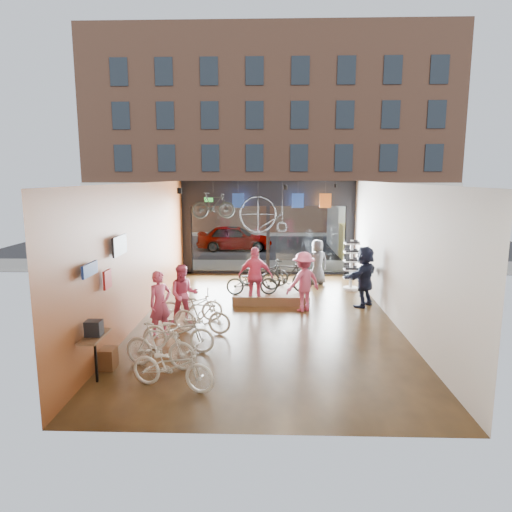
{
  "coord_description": "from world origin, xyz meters",
  "views": [
    {
      "loc": [
        0.1,
        -12.52,
        3.97
      ],
      "look_at": [
        -0.35,
        1.4,
        1.54
      ],
      "focal_mm": 32.0,
      "sensor_mm": 36.0,
      "label": 1
    }
  ],
  "objects_px": {
    "customer_0": "(160,304)",
    "customer_5": "(364,276)",
    "display_bike_right": "(264,273)",
    "hung_bike": "(213,205)",
    "box_truck": "(355,230)",
    "floor_bike_2": "(178,332)",
    "display_bike_mid": "(286,276)",
    "customer_1": "(184,295)",
    "penny_farthing": "(266,216)",
    "sunglasses_rack": "(351,265)",
    "customer_3": "(303,282)",
    "street_car": "(235,238)",
    "display_platform": "(271,295)",
    "floor_bike_1": "(160,346)",
    "customer_4": "(317,262)",
    "floor_bike_4": "(191,305)",
    "display_bike_left": "(252,282)",
    "customer_2": "(255,276)",
    "floor_bike_3": "(202,316)",
    "floor_bike_0": "(173,366)"
  },
  "relations": [
    {
      "from": "display_bike_mid",
      "to": "penny_farthing",
      "type": "distance_m",
      "value": 3.55
    },
    {
      "from": "display_bike_right",
      "to": "hung_bike",
      "type": "distance_m",
      "value": 3.27
    },
    {
      "from": "customer_4",
      "to": "customer_5",
      "type": "bearing_deg",
      "value": 95.34
    },
    {
      "from": "sunglasses_rack",
      "to": "hung_bike",
      "type": "xyz_separation_m",
      "value": [
        -4.95,
        0.88,
        2.03
      ]
    },
    {
      "from": "box_truck",
      "to": "street_car",
      "type": "bearing_deg",
      "value": 171.0
    },
    {
      "from": "box_truck",
      "to": "display_bike_right",
      "type": "height_order",
      "value": "box_truck"
    },
    {
      "from": "display_platform",
      "to": "customer_0",
      "type": "distance_m",
      "value": 4.58
    },
    {
      "from": "floor_bike_1",
      "to": "customer_2",
      "type": "xyz_separation_m",
      "value": [
        1.84,
        4.83,
        0.43
      ]
    },
    {
      "from": "customer_3",
      "to": "penny_farthing",
      "type": "height_order",
      "value": "penny_farthing"
    },
    {
      "from": "display_platform",
      "to": "box_truck",
      "type": "bearing_deg",
      "value": 64.32
    },
    {
      "from": "floor_bike_1",
      "to": "hung_bike",
      "type": "xyz_separation_m",
      "value": [
        0.19,
        7.73,
        2.44
      ]
    },
    {
      "from": "floor_bike_1",
      "to": "customer_4",
      "type": "height_order",
      "value": "customer_4"
    },
    {
      "from": "display_platform",
      "to": "street_car",
      "type": "bearing_deg",
      "value": 101.11
    },
    {
      "from": "box_truck",
      "to": "display_bike_right",
      "type": "distance_m",
      "value": 9.55
    },
    {
      "from": "customer_0",
      "to": "customer_5",
      "type": "xyz_separation_m",
      "value": [
        5.65,
        2.89,
        0.11
      ]
    },
    {
      "from": "display_platform",
      "to": "penny_farthing",
      "type": "xyz_separation_m",
      "value": [
        -0.21,
        2.91,
        2.35
      ]
    },
    {
      "from": "box_truck",
      "to": "customer_5",
      "type": "height_order",
      "value": "box_truck"
    },
    {
      "from": "box_truck",
      "to": "display_bike_mid",
      "type": "bearing_deg",
      "value": -112.78
    },
    {
      "from": "floor_bike_0",
      "to": "sunglasses_rack",
      "type": "relative_size",
      "value": 0.96
    },
    {
      "from": "floor_bike_4",
      "to": "floor_bike_1",
      "type": "bearing_deg",
      "value": 171.13
    },
    {
      "from": "street_car",
      "to": "customer_1",
      "type": "bearing_deg",
      "value": 178.21
    },
    {
      "from": "display_bike_right",
      "to": "floor_bike_4",
      "type": "bearing_deg",
      "value": 151.87
    },
    {
      "from": "box_truck",
      "to": "customer_1",
      "type": "relative_size",
      "value": 3.86
    },
    {
      "from": "street_car",
      "to": "display_platform",
      "type": "height_order",
      "value": "street_car"
    },
    {
      "from": "customer_0",
      "to": "customer_1",
      "type": "xyz_separation_m",
      "value": [
        0.4,
        0.99,
        -0.02
      ]
    },
    {
      "from": "customer_5",
      "to": "floor_bike_2",
      "type": "bearing_deg",
      "value": -14.18
    },
    {
      "from": "customer_1",
      "to": "customer_2",
      "type": "relative_size",
      "value": 0.89
    },
    {
      "from": "street_car",
      "to": "sunglasses_rack",
      "type": "bearing_deg",
      "value": -151.07
    },
    {
      "from": "floor_bike_3",
      "to": "customer_5",
      "type": "distance_m",
      "value": 5.37
    },
    {
      "from": "display_platform",
      "to": "display_bike_left",
      "type": "xyz_separation_m",
      "value": [
        -0.59,
        -0.57,
        0.57
      ]
    },
    {
      "from": "box_truck",
      "to": "customer_4",
      "type": "xyz_separation_m",
      "value": [
        -2.62,
        -6.84,
        -0.4
      ]
    },
    {
      "from": "display_platform",
      "to": "hung_bike",
      "type": "height_order",
      "value": "hung_bike"
    },
    {
      "from": "customer_1",
      "to": "penny_farthing",
      "type": "bearing_deg",
      "value": 57.12
    },
    {
      "from": "floor_bike_0",
      "to": "customer_3",
      "type": "relative_size",
      "value": 0.96
    },
    {
      "from": "floor_bike_4",
      "to": "box_truck",
      "type": "bearing_deg",
      "value": -36.58
    },
    {
      "from": "floor_bike_0",
      "to": "customer_0",
      "type": "height_order",
      "value": "customer_0"
    },
    {
      "from": "customer_1",
      "to": "customer_4",
      "type": "xyz_separation_m",
      "value": [
        4.08,
        4.78,
        0.02
      ]
    },
    {
      "from": "floor_bike_3",
      "to": "display_bike_right",
      "type": "xyz_separation_m",
      "value": [
        1.52,
        4.0,
        0.28
      ]
    },
    {
      "from": "street_car",
      "to": "display_bike_mid",
      "type": "distance_m",
      "value": 10.45
    },
    {
      "from": "customer_3",
      "to": "display_platform",
      "type": "bearing_deg",
      "value": -85.06
    },
    {
      "from": "display_platform",
      "to": "sunglasses_rack",
      "type": "bearing_deg",
      "value": 25.56
    },
    {
      "from": "display_bike_right",
      "to": "customer_5",
      "type": "bearing_deg",
      "value": -108.97
    },
    {
      "from": "floor_bike_2",
      "to": "display_bike_mid",
      "type": "xyz_separation_m",
      "value": [
        2.63,
        4.42,
        0.35
      ]
    },
    {
      "from": "street_car",
      "to": "penny_farthing",
      "type": "relative_size",
      "value": 2.3
    },
    {
      "from": "display_bike_left",
      "to": "customer_2",
      "type": "distance_m",
      "value": 0.25
    },
    {
      "from": "box_truck",
      "to": "customer_4",
      "type": "distance_m",
      "value": 7.34
    },
    {
      "from": "floor_bike_2",
      "to": "customer_3",
      "type": "xyz_separation_m",
      "value": [
        3.1,
        3.28,
        0.44
      ]
    },
    {
      "from": "street_car",
      "to": "display_bike_mid",
      "type": "bearing_deg",
      "value": -166.37
    },
    {
      "from": "floor_bike_2",
      "to": "customer_1",
      "type": "distance_m",
      "value": 2.01
    },
    {
      "from": "display_bike_right",
      "to": "customer_3",
      "type": "xyz_separation_m",
      "value": [
        1.21,
        -1.94,
        0.15
      ]
    }
  ]
}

